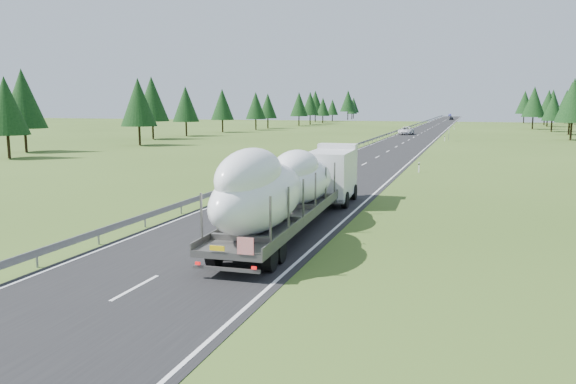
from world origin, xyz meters
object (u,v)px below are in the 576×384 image
(distant_car_dark, at_px, (451,118))
(boat_truck, at_px, (292,184))
(highway_sign, at_px, (449,131))
(distant_van, at_px, (406,131))
(distant_car_blue, at_px, (450,115))

(distant_car_dark, bearing_deg, boat_truck, -94.32)
(highway_sign, distance_m, boat_truck, 78.35)
(distant_car_dark, bearing_deg, distant_van, -96.66)
(distant_car_blue, bearing_deg, distant_car_dark, -92.09)
(boat_truck, xyz_separation_m, distant_van, (-5.25, 98.86, -1.64))
(distant_van, bearing_deg, distant_car_blue, 92.75)
(highway_sign, distance_m, distant_van, 22.95)
(highway_sign, distance_m, distant_car_dark, 145.56)
(highway_sign, relative_size, distant_van, 0.43)
(distant_van, distance_m, distant_car_blue, 197.63)
(distant_van, relative_size, distant_car_dark, 1.45)
(boat_truck, bearing_deg, highway_sign, 86.55)
(highway_sign, distance_m, distant_car_blue, 218.44)
(highway_sign, bearing_deg, distant_van, 115.74)
(boat_truck, height_order, distant_car_blue, boat_truck)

